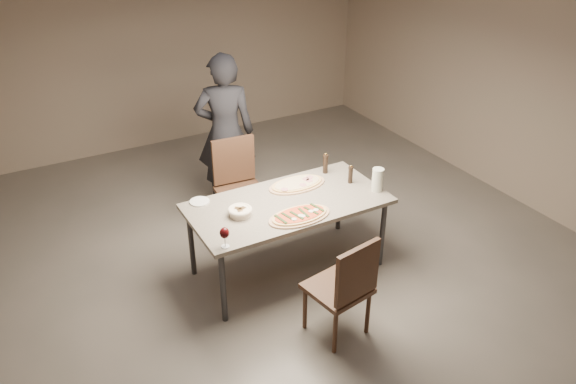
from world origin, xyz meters
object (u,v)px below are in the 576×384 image
chair_near (346,285)px  chair_far (238,181)px  diner (225,133)px  pepper_mill_left (351,174)px  dining_table (288,207)px  ham_pizza (297,184)px  carafe (378,180)px  zucchini_pizza (300,215)px  bread_basket (240,211)px

chair_near → chair_far: (-0.05, 1.91, 0.03)m
diner → pepper_mill_left: bearing=137.1°
dining_table → chair_far: size_ratio=1.80×
dining_table → ham_pizza: ham_pizza is taller
chair_near → chair_far: size_ratio=0.94×
carafe → chair_far: bearing=129.6°
dining_table → diner: bearing=89.4°
pepper_mill_left → zucchini_pizza: bearing=-157.2°
ham_pizza → diner: (-0.21, 1.22, 0.12)m
dining_table → diner: diner is taller
dining_table → zucchini_pizza: bearing=-98.2°
chair_far → diner: 0.64m
dining_table → chair_far: (-0.09, 0.90, -0.13)m
ham_pizza → diner: diner is taller
zucchini_pizza → carafe: (0.87, 0.06, 0.10)m
zucchini_pizza → ham_pizza: (0.27, 0.51, -0.00)m
ham_pizza → diner: size_ratio=0.33×
pepper_mill_left → chair_far: size_ratio=0.19×
dining_table → zucchini_pizza: 0.29m
zucchini_pizza → chair_near: 0.77m
zucchini_pizza → bread_basket: 0.52m
carafe → diner: size_ratio=0.13×
chair_far → chair_near: bearing=95.7°
dining_table → chair_near: chair_near is taller
chair_near → chair_far: chair_far is taller
dining_table → zucchini_pizza: zucchini_pizza is taller
dining_table → bread_basket: (-0.48, -0.01, 0.10)m
pepper_mill_left → chair_near: size_ratio=0.20×
zucchini_pizza → chair_far: (-0.05, 1.18, -0.20)m
ham_pizza → chair_near: chair_near is taller
carafe → chair_near: (-0.88, -0.80, -0.33)m
bread_basket → chair_near: 1.13m
pepper_mill_left → chair_near: (-0.74, -1.04, -0.31)m
dining_table → pepper_mill_left: size_ratio=9.59×
carafe → ham_pizza: bearing=143.9°
ham_pizza → chair_far: bearing=133.5°
carafe → chair_far: 1.48m
dining_table → carafe: size_ratio=8.06×
pepper_mill_left → diner: (-0.68, 1.41, 0.05)m
chair_far → diner: (0.11, 0.54, 0.32)m
zucchini_pizza → ham_pizza: zucchini_pizza is taller
ham_pizza → pepper_mill_left: size_ratio=3.08×
zucchini_pizza → bread_basket: (-0.44, 0.27, 0.03)m
ham_pizza → bread_basket: bread_basket is taller
dining_table → diner: (0.02, 1.44, 0.19)m
zucchini_pizza → pepper_mill_left: pepper_mill_left is taller
diner → zucchini_pizza: bearing=109.4°
chair_near → diner: 2.48m
bread_basket → pepper_mill_left: 1.18m
ham_pizza → carafe: size_ratio=2.58×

